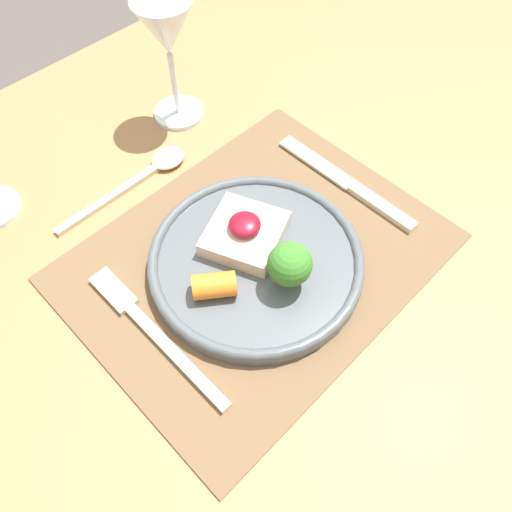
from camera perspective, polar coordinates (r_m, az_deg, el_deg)
ground_plane at (r=1.25m, az=0.02°, el=-18.94°), size 8.00×8.00×0.00m
dining_table at (r=0.65m, az=0.04°, el=-4.36°), size 1.42×0.97×0.73m
placemat at (r=0.58m, az=0.05°, el=-0.10°), size 0.41×0.32×0.00m
dinner_plate at (r=0.56m, az=0.03°, el=-0.30°), size 0.24×0.24×0.07m
fork at (r=0.54m, az=-12.32°, el=-7.80°), size 0.02×0.21×0.01m
knife at (r=0.65m, az=11.10°, el=7.68°), size 0.02×0.21×0.01m
spoon at (r=0.67m, az=-12.00°, el=9.56°), size 0.20×0.04×0.01m
wine_glass_near at (r=0.68m, az=-10.18°, el=23.51°), size 0.08×0.08×0.17m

